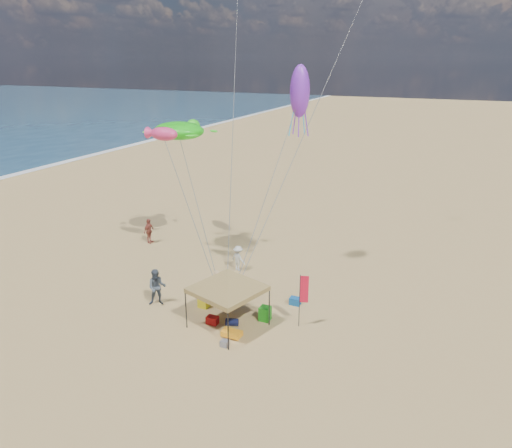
{
  "coord_description": "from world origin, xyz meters",
  "views": [
    {
      "loc": [
        9.32,
        -17.79,
        12.0
      ],
      "look_at": [
        0.0,
        3.0,
        4.0
      ],
      "focal_mm": 33.41,
      "sensor_mm": 36.0,
      "label": 1
    }
  ],
  "objects_px": {
    "person_near_a": "(217,287)",
    "person_near_c": "(238,258)",
    "feather_flag": "(303,292)",
    "beach_cart": "(232,333)",
    "person_far_a": "(149,231)",
    "canopy_tent": "(227,271)",
    "cooler_red": "(212,320)",
    "chair_green": "(265,314)",
    "person_near_b": "(157,287)",
    "cooler_blue": "(295,301)",
    "chair_yellow": "(204,300)"
  },
  "relations": [
    {
      "from": "canopy_tent",
      "to": "person_near_a",
      "type": "height_order",
      "value": "canopy_tent"
    },
    {
      "from": "canopy_tent",
      "to": "person_far_a",
      "type": "distance_m",
      "value": 12.42
    },
    {
      "from": "person_near_c",
      "to": "feather_flag",
      "type": "bearing_deg",
      "value": 160.0
    },
    {
      "from": "beach_cart",
      "to": "person_near_a",
      "type": "xyz_separation_m",
      "value": [
        -2.14,
        2.56,
        0.72
      ]
    },
    {
      "from": "beach_cart",
      "to": "person_far_a",
      "type": "distance_m",
      "value": 13.21
    },
    {
      "from": "feather_flag",
      "to": "person_near_b",
      "type": "distance_m",
      "value": 7.57
    },
    {
      "from": "chair_green",
      "to": "chair_yellow",
      "type": "height_order",
      "value": "same"
    },
    {
      "from": "beach_cart",
      "to": "person_far_a",
      "type": "bearing_deg",
      "value": 142.08
    },
    {
      "from": "cooler_blue",
      "to": "person_near_a",
      "type": "xyz_separation_m",
      "value": [
        -3.72,
        -1.48,
        0.73
      ]
    },
    {
      "from": "canopy_tent",
      "to": "cooler_red",
      "type": "bearing_deg",
      "value": -171.46
    },
    {
      "from": "chair_green",
      "to": "person_near_c",
      "type": "bearing_deg",
      "value": 128.72
    },
    {
      "from": "person_far_a",
      "to": "cooler_blue",
      "type": "bearing_deg",
      "value": -110.15
    },
    {
      "from": "chair_yellow",
      "to": "person_far_a",
      "type": "xyz_separation_m",
      "value": [
        -7.85,
        6.17,
        0.51
      ]
    },
    {
      "from": "feather_flag",
      "to": "cooler_red",
      "type": "bearing_deg",
      "value": -159.24
    },
    {
      "from": "chair_green",
      "to": "person_near_b",
      "type": "relative_size",
      "value": 0.36
    },
    {
      "from": "chair_yellow",
      "to": "person_near_b",
      "type": "xyz_separation_m",
      "value": [
        -2.3,
        -0.74,
        0.61
      ]
    },
    {
      "from": "person_near_a",
      "to": "person_near_c",
      "type": "distance_m",
      "value": 4.11
    },
    {
      "from": "canopy_tent",
      "to": "person_far_a",
      "type": "relative_size",
      "value": 3.08
    },
    {
      "from": "cooler_red",
      "to": "person_far_a",
      "type": "relative_size",
      "value": 0.31
    },
    {
      "from": "person_far_a",
      "to": "beach_cart",
      "type": "bearing_deg",
      "value": -129.34
    },
    {
      "from": "feather_flag",
      "to": "chair_green",
      "type": "relative_size",
      "value": 3.83
    },
    {
      "from": "cooler_red",
      "to": "person_near_a",
      "type": "height_order",
      "value": "person_near_a"
    },
    {
      "from": "beach_cart",
      "to": "chair_yellow",
      "type": "bearing_deg",
      "value": 142.91
    },
    {
      "from": "cooler_blue",
      "to": "chair_yellow",
      "type": "distance_m",
      "value": 4.65
    },
    {
      "from": "feather_flag",
      "to": "chair_yellow",
      "type": "distance_m",
      "value": 5.37
    },
    {
      "from": "chair_green",
      "to": "chair_yellow",
      "type": "bearing_deg",
      "value": -178.87
    },
    {
      "from": "cooler_red",
      "to": "person_near_c",
      "type": "bearing_deg",
      "value": 104.54
    },
    {
      "from": "feather_flag",
      "to": "cooler_red",
      "type": "xyz_separation_m",
      "value": [
        -3.97,
        -1.5,
        -1.62
      ]
    },
    {
      "from": "canopy_tent",
      "to": "chair_green",
      "type": "xyz_separation_m",
      "value": [
        1.37,
        1.22,
        -2.49
      ]
    },
    {
      "from": "chair_yellow",
      "to": "person_far_a",
      "type": "distance_m",
      "value": 10.0
    },
    {
      "from": "person_near_b",
      "to": "canopy_tent",
      "type": "bearing_deg",
      "value": -34.84
    },
    {
      "from": "cooler_red",
      "to": "cooler_blue",
      "type": "distance_m",
      "value": 4.49
    },
    {
      "from": "feather_flag",
      "to": "person_far_a",
      "type": "bearing_deg",
      "value": 155.45
    },
    {
      "from": "beach_cart",
      "to": "person_near_a",
      "type": "relative_size",
      "value": 0.49
    },
    {
      "from": "cooler_blue",
      "to": "person_near_b",
      "type": "distance_m",
      "value": 7.08
    },
    {
      "from": "person_near_a",
      "to": "person_near_c",
      "type": "bearing_deg",
      "value": -109.72
    },
    {
      "from": "feather_flag",
      "to": "person_near_a",
      "type": "relative_size",
      "value": 1.45
    },
    {
      "from": "chair_green",
      "to": "chair_yellow",
      "type": "distance_m",
      "value": 3.34
    },
    {
      "from": "person_near_b",
      "to": "person_far_a",
      "type": "xyz_separation_m",
      "value": [
        -5.55,
        6.91,
        -0.1
      ]
    },
    {
      "from": "chair_green",
      "to": "beach_cart",
      "type": "distance_m",
      "value": 2.15
    },
    {
      "from": "person_near_b",
      "to": "person_near_c",
      "type": "bearing_deg",
      "value": 40.92
    },
    {
      "from": "person_near_a",
      "to": "canopy_tent",
      "type": "bearing_deg",
      "value": 100.63
    },
    {
      "from": "canopy_tent",
      "to": "cooler_red",
      "type": "relative_size",
      "value": 9.8
    },
    {
      "from": "person_near_a",
      "to": "person_near_b",
      "type": "distance_m",
      "value": 3.04
    },
    {
      "from": "cooler_red",
      "to": "chair_yellow",
      "type": "bearing_deg",
      "value": 133.09
    },
    {
      "from": "canopy_tent",
      "to": "person_near_a",
      "type": "bearing_deg",
      "value": 131.1
    },
    {
      "from": "feather_flag",
      "to": "chair_green",
      "type": "distance_m",
      "value": 2.34
    },
    {
      "from": "cooler_red",
      "to": "beach_cart",
      "type": "bearing_deg",
      "value": -25.78
    },
    {
      "from": "canopy_tent",
      "to": "beach_cart",
      "type": "height_order",
      "value": "canopy_tent"
    },
    {
      "from": "cooler_red",
      "to": "person_near_b",
      "type": "xyz_separation_m",
      "value": [
        -3.49,
        0.54,
        0.77
      ]
    }
  ]
}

